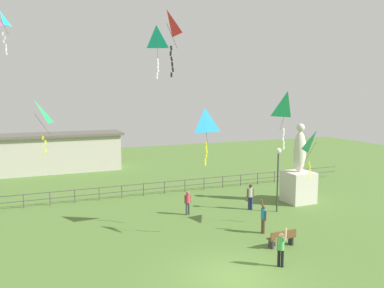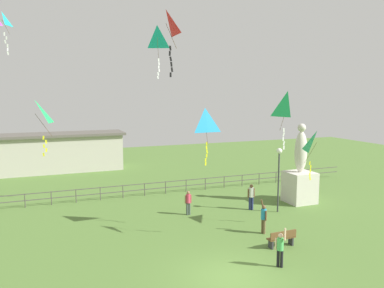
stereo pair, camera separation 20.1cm
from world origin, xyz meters
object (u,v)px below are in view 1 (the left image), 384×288
at_px(statue_monument, 299,179).
at_px(kite_8, 205,122).
at_px(person_3, 263,217).
at_px(park_bench, 282,238).
at_px(kite_4, 287,107).
at_px(kite_6, 35,116).
at_px(lamppost, 278,165).
at_px(person_1, 250,195).
at_px(kite_2, 167,26).
at_px(kite_7, 1,22).
at_px(person_0, 281,247).
at_px(kite_0, 316,143).
at_px(kite_5, 157,39).
at_px(person_2, 188,201).

distance_m(statue_monument, kite_8, 9.63).
bearing_deg(person_3, park_bench, -94.89).
bearing_deg(kite_4, kite_6, 154.41).
relative_size(lamppost, person_3, 2.24).
height_order(lamppost, kite_6, kite_6).
distance_m(person_1, kite_8, 6.90).
xyz_separation_m(park_bench, kite_4, (0.44, 0.52, 6.47)).
height_order(kite_2, kite_7, kite_7).
distance_m(lamppost, kite_8, 6.40).
height_order(person_0, kite_7, kite_7).
distance_m(kite_4, kite_6, 12.77).
height_order(lamppost, person_0, lamppost).
relative_size(kite_6, kite_8, 0.90).
relative_size(person_1, kite_0, 0.62).
xyz_separation_m(kite_2, kite_5, (2.06, 8.16, 0.56)).
relative_size(lamppost, kite_2, 1.53).
height_order(statue_monument, person_1, statue_monument).
distance_m(park_bench, kite_5, 13.96).
height_order(statue_monument, person_2, statue_monument).
xyz_separation_m(kite_0, kite_4, (-2.92, -1.27, 2.11)).
height_order(person_2, kite_6, kite_6).
bearing_deg(kite_2, person_3, 15.95).
bearing_deg(park_bench, person_2, 110.62).
height_order(person_1, kite_2, kite_2).
distance_m(kite_5, kite_8, 6.78).
distance_m(person_0, kite_8, 7.82).
bearing_deg(park_bench, person_1, 73.82).
bearing_deg(kite_6, person_2, 3.31).
height_order(statue_monument, kite_5, kite_5).
relative_size(person_3, kite_7, 0.75).
bearing_deg(kite_5, person_0, -76.88).
height_order(person_0, kite_5, kite_5).
relative_size(park_bench, person_3, 0.81).
xyz_separation_m(park_bench, kite_2, (-5.85, 0.25, 9.91)).
xyz_separation_m(person_1, person_2, (-4.20, 0.51, -0.10)).
relative_size(person_3, kite_2, 0.68).
bearing_deg(person_0, kite_8, 100.48).
relative_size(statue_monument, kite_5, 1.71).
xyz_separation_m(statue_monument, kite_2, (-11.63, -6.07, 8.70)).
bearing_deg(kite_2, park_bench, -2.49).
relative_size(statue_monument, person_1, 3.25).
distance_m(kite_5, kite_7, 9.09).
xyz_separation_m(person_2, kite_5, (-1.33, 1.88, 10.06)).
height_order(person_0, kite_6, kite_6).
distance_m(person_1, kite_2, 13.39).
xyz_separation_m(park_bench, kite_0, (3.36, 1.79, 4.36)).
relative_size(lamppost, person_0, 2.29).
relative_size(park_bench, kite_8, 0.48).
relative_size(park_bench, person_2, 0.99).
bearing_deg(kite_0, person_3, 176.68).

